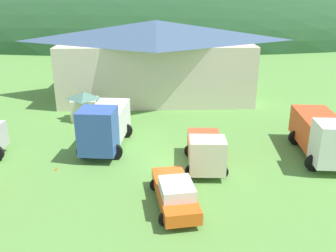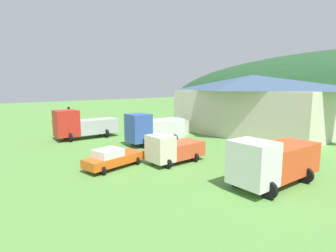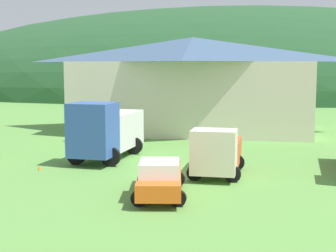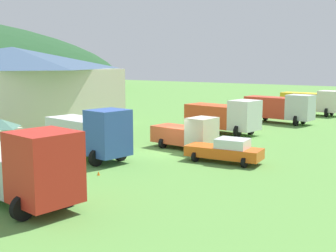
{
  "view_description": "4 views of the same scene",
  "coord_description": "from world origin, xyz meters",
  "px_view_note": "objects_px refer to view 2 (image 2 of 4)",
  "views": [
    {
      "loc": [
        -1.38,
        -21.97,
        10.92
      ],
      "look_at": [
        -0.5,
        2.58,
        1.83
      ],
      "focal_mm": 39.05,
      "sensor_mm": 36.0,
      "label": 1
    },
    {
      "loc": [
        17.96,
        -15.73,
        6.59
      ],
      "look_at": [
        -3.24,
        3.65,
        2.26
      ],
      "focal_mm": 28.31,
      "sensor_mm": 36.0,
      "label": 2
    },
    {
      "loc": [
        3.13,
        -26.03,
        5.67
      ],
      "look_at": [
        -0.9,
        0.7,
        2.41
      ],
      "focal_mm": 53.46,
      "sensor_mm": 36.0,
      "label": 3
    },
    {
      "loc": [
        -25.47,
        -18.65,
        6.67
      ],
      "look_at": [
        -0.71,
        -0.41,
        2.12
      ],
      "focal_mm": 45.99,
      "sensor_mm": 36.0,
      "label": 4
    }
  ],
  "objects_px": {
    "depot_building": "(251,104)",
    "heavy_rig_white": "(273,160)",
    "light_truck_cream": "(172,149)",
    "service_pickup_orange": "(113,158)",
    "traffic_light_west": "(69,118)",
    "box_truck_blue": "(153,128)",
    "crane_truck_red": "(82,125)",
    "traffic_cone_near_pickup": "(113,145)",
    "play_shed_cream": "(178,125)"
  },
  "relations": [
    {
      "from": "depot_building",
      "to": "heavy_rig_white",
      "type": "xyz_separation_m",
      "value": [
        11.34,
        -16.43,
        -2.48
      ]
    },
    {
      "from": "light_truck_cream",
      "to": "service_pickup_orange",
      "type": "bearing_deg",
      "value": -22.87
    },
    {
      "from": "depot_building",
      "to": "traffic_light_west",
      "type": "relative_size",
      "value": 5.44
    },
    {
      "from": "traffic_light_west",
      "to": "box_truck_blue",
      "type": "bearing_deg",
      "value": 21.31
    },
    {
      "from": "crane_truck_red",
      "to": "traffic_light_west",
      "type": "height_order",
      "value": "traffic_light_west"
    },
    {
      "from": "crane_truck_red",
      "to": "heavy_rig_white",
      "type": "relative_size",
      "value": 1.07
    },
    {
      "from": "service_pickup_orange",
      "to": "traffic_cone_near_pickup",
      "type": "xyz_separation_m",
      "value": [
        -7.45,
        4.48,
        -0.83
      ]
    },
    {
      "from": "depot_building",
      "to": "box_truck_blue",
      "type": "distance_m",
      "value": 14.98
    },
    {
      "from": "traffic_light_west",
      "to": "crane_truck_red",
      "type": "bearing_deg",
      "value": 2.87
    },
    {
      "from": "depot_building",
      "to": "service_pickup_orange",
      "type": "height_order",
      "value": "depot_building"
    },
    {
      "from": "play_shed_cream",
      "to": "box_truck_blue",
      "type": "bearing_deg",
      "value": -67.89
    },
    {
      "from": "depot_building",
      "to": "traffic_cone_near_pickup",
      "type": "bearing_deg",
      "value": -110.31
    },
    {
      "from": "light_truck_cream",
      "to": "traffic_cone_near_pickup",
      "type": "bearing_deg",
      "value": -86.38
    },
    {
      "from": "traffic_cone_near_pickup",
      "to": "service_pickup_orange",
      "type": "bearing_deg",
      "value": -30.99
    },
    {
      "from": "depot_building",
      "to": "heavy_rig_white",
      "type": "bearing_deg",
      "value": -55.37
    },
    {
      "from": "traffic_cone_near_pickup",
      "to": "crane_truck_red",
      "type": "bearing_deg",
      "value": -170.37
    },
    {
      "from": "heavy_rig_white",
      "to": "service_pickup_orange",
      "type": "xyz_separation_m",
      "value": [
        -10.5,
        -5.9,
        -0.88
      ]
    },
    {
      "from": "box_truck_blue",
      "to": "traffic_cone_near_pickup",
      "type": "distance_m",
      "value": 4.88
    },
    {
      "from": "service_pickup_orange",
      "to": "traffic_cone_near_pickup",
      "type": "bearing_deg",
      "value": -128.61
    },
    {
      "from": "light_truck_cream",
      "to": "crane_truck_red",
      "type": "bearing_deg",
      "value": -82.84
    },
    {
      "from": "box_truck_blue",
      "to": "traffic_light_west",
      "type": "relative_size",
      "value": 1.83
    },
    {
      "from": "play_shed_cream",
      "to": "traffic_light_west",
      "type": "height_order",
      "value": "traffic_light_west"
    },
    {
      "from": "traffic_cone_near_pickup",
      "to": "box_truck_blue",
      "type": "bearing_deg",
      "value": 51.94
    },
    {
      "from": "play_shed_cream",
      "to": "box_truck_blue",
      "type": "relative_size",
      "value": 0.37
    },
    {
      "from": "traffic_cone_near_pickup",
      "to": "play_shed_cream",
      "type": "bearing_deg",
      "value": 89.24
    },
    {
      "from": "service_pickup_orange",
      "to": "depot_building",
      "type": "bearing_deg",
      "value": 174.56
    },
    {
      "from": "play_shed_cream",
      "to": "crane_truck_red",
      "type": "relative_size",
      "value": 0.33
    },
    {
      "from": "heavy_rig_white",
      "to": "traffic_cone_near_pickup",
      "type": "xyz_separation_m",
      "value": [
        -17.95,
        -1.43,
        -1.71
      ]
    },
    {
      "from": "crane_truck_red",
      "to": "heavy_rig_white",
      "type": "height_order",
      "value": "crane_truck_red"
    },
    {
      "from": "traffic_light_west",
      "to": "heavy_rig_white",
      "type": "bearing_deg",
      "value": 5.43
    },
    {
      "from": "play_shed_cream",
      "to": "service_pickup_orange",
      "type": "distance_m",
      "value": 16.31
    },
    {
      "from": "play_shed_cream",
      "to": "heavy_rig_white",
      "type": "xyz_separation_m",
      "value": [
        17.82,
        -8.66,
        0.37
      ]
    },
    {
      "from": "light_truck_cream",
      "to": "heavy_rig_white",
      "type": "bearing_deg",
      "value": 102.71
    },
    {
      "from": "play_shed_cream",
      "to": "heavy_rig_white",
      "type": "distance_m",
      "value": 19.82
    },
    {
      "from": "depot_building",
      "to": "light_truck_cream",
      "type": "bearing_deg",
      "value": -80.2
    },
    {
      "from": "service_pickup_orange",
      "to": "traffic_cone_near_pickup",
      "type": "relative_size",
      "value": 11.05
    },
    {
      "from": "play_shed_cream",
      "to": "traffic_cone_near_pickup",
      "type": "bearing_deg",
      "value": -90.76
    },
    {
      "from": "service_pickup_orange",
      "to": "traffic_cone_near_pickup",
      "type": "height_order",
      "value": "service_pickup_orange"
    },
    {
      "from": "heavy_rig_white",
      "to": "service_pickup_orange",
      "type": "height_order",
      "value": "heavy_rig_white"
    },
    {
      "from": "box_truck_blue",
      "to": "service_pickup_orange",
      "type": "xyz_separation_m",
      "value": [
        4.67,
        -8.04,
        -1.0
      ]
    },
    {
      "from": "play_shed_cream",
      "to": "service_pickup_orange",
      "type": "xyz_separation_m",
      "value": [
        7.32,
        -14.57,
        -0.51
      ]
    },
    {
      "from": "heavy_rig_white",
      "to": "traffic_light_west",
      "type": "height_order",
      "value": "traffic_light_west"
    },
    {
      "from": "service_pickup_orange",
      "to": "heavy_rig_white",
      "type": "bearing_deg",
      "value": 111.74
    },
    {
      "from": "play_shed_cream",
      "to": "light_truck_cream",
      "type": "distance_m",
      "value": 13.85
    },
    {
      "from": "crane_truck_red",
      "to": "box_truck_blue",
      "type": "bearing_deg",
      "value": 123.6
    },
    {
      "from": "box_truck_blue",
      "to": "heavy_rig_white",
      "type": "xyz_separation_m",
      "value": [
        15.16,
        -2.13,
        -0.12
      ]
    },
    {
      "from": "traffic_light_west",
      "to": "depot_building",
      "type": "bearing_deg",
      "value": 50.04
    },
    {
      "from": "crane_truck_red",
      "to": "traffic_light_west",
      "type": "relative_size",
      "value": 2.05
    },
    {
      "from": "depot_building",
      "to": "light_truck_cream",
      "type": "distance_m",
      "value": 18.3
    },
    {
      "from": "depot_building",
      "to": "crane_truck_red",
      "type": "xyz_separation_m",
      "value": [
        -12.46,
        -18.85,
        -2.39
      ]
    }
  ]
}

